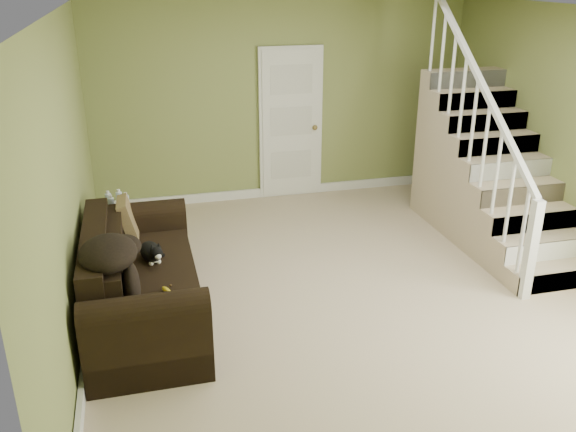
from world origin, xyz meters
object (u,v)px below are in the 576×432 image
side_table (123,239)px  banana (167,291)px  sofa (138,285)px  cat (151,252)px

side_table → banana: side_table is taller
banana → sofa: bearing=93.6°
sofa → side_table: sofa is taller
sofa → side_table: 1.12m
sofa → side_table: (-0.13, 1.11, -0.02)m
sofa → banana: bearing=-64.2°
cat → side_table: bearing=90.1°
side_table → cat: 1.02m
sofa → cat: (0.14, 0.15, 0.23)m
cat → banana: bearing=-97.0°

